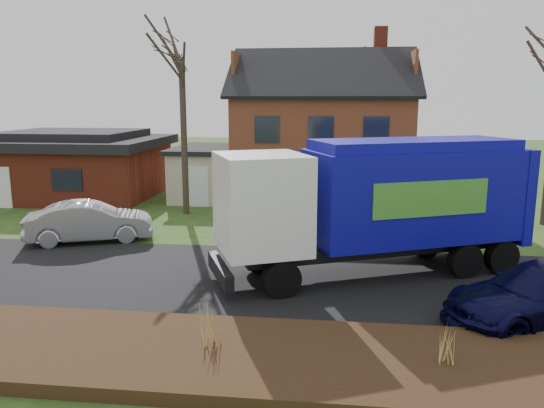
# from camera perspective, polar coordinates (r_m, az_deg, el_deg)

# --- Properties ---
(ground) EXTENTS (120.00, 120.00, 0.00)m
(ground) POSITION_cam_1_polar(r_m,az_deg,el_deg) (16.54, -3.02, -8.02)
(ground) COLOR #264717
(ground) RESTS_ON ground
(road) EXTENTS (80.00, 7.00, 0.02)m
(road) POSITION_cam_1_polar(r_m,az_deg,el_deg) (16.54, -3.02, -7.99)
(road) COLOR black
(road) RESTS_ON ground
(mulch_verge) EXTENTS (80.00, 3.50, 0.30)m
(mulch_verge) POSITION_cam_1_polar(r_m,az_deg,el_deg) (11.71, -7.61, -15.80)
(mulch_verge) COLOR black
(mulch_verge) RESTS_ON ground
(main_house) EXTENTS (12.95, 8.95, 9.26)m
(main_house) POSITION_cam_1_polar(r_m,az_deg,el_deg) (29.35, 4.48, 8.43)
(main_house) COLOR beige
(main_house) RESTS_ON ground
(ranch_house) EXTENTS (9.80, 8.20, 3.70)m
(ranch_house) POSITION_cam_1_polar(r_m,az_deg,el_deg) (32.17, -20.49, 4.04)
(ranch_house) COLOR #983521
(ranch_house) RESTS_ON ground
(garbage_truck) EXTENTS (10.10, 6.33, 4.23)m
(garbage_truck) POSITION_cam_1_polar(r_m,az_deg,el_deg) (16.73, 11.75, 0.62)
(garbage_truck) COLOR black
(garbage_truck) RESTS_ON ground
(silver_sedan) EXTENTS (4.99, 3.28, 1.55)m
(silver_sedan) POSITION_cam_1_polar(r_m,az_deg,el_deg) (21.72, -19.01, -1.81)
(silver_sedan) COLOR #ABAFB3
(silver_sedan) RESTS_ON ground
(navy_wagon) EXTENTS (5.53, 3.98, 1.49)m
(navy_wagon) POSITION_cam_1_polar(r_m,az_deg,el_deg) (14.78, 27.19, -8.62)
(navy_wagon) COLOR black
(navy_wagon) RESTS_ON ground
(tree_front_west) EXTENTS (3.31, 3.31, 9.84)m
(tree_front_west) POSITION_cam_1_polar(r_m,az_deg,el_deg) (25.51, -9.78, 17.07)
(tree_front_west) COLOR #3A2D22
(tree_front_west) RESTS_ON ground
(tree_back) EXTENTS (3.28, 3.28, 10.38)m
(tree_back) POSITION_cam_1_polar(r_m,az_deg,el_deg) (37.30, 12.05, 15.94)
(tree_back) COLOR #382E22
(tree_back) RESTS_ON ground
(grass_clump_mid) EXTENTS (0.34, 0.28, 0.95)m
(grass_clump_mid) POSITION_cam_1_polar(r_m,az_deg,el_deg) (11.67, -6.81, -12.46)
(grass_clump_mid) COLOR tan
(grass_clump_mid) RESTS_ON mulch_verge
(grass_clump_east) EXTENTS (0.31, 0.26, 0.78)m
(grass_clump_east) POSITION_cam_1_polar(r_m,az_deg,el_deg) (11.34, 18.44, -14.21)
(grass_clump_east) COLOR tan
(grass_clump_east) RESTS_ON mulch_verge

